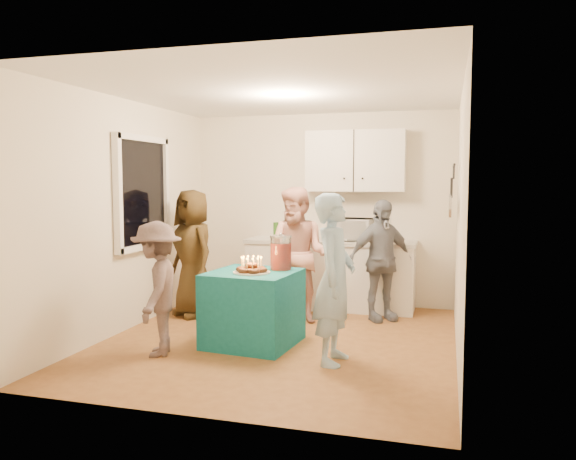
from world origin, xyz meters
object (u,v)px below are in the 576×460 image
(party_table, at_px, (253,308))
(woman_back_left, at_px, (193,253))
(counter, at_px, (330,276))
(woman_back_right, at_px, (381,260))
(man_birthday, at_px, (334,279))
(woman_back_center, at_px, (298,255))
(microwave, at_px, (352,229))
(child_near_left, at_px, (157,288))
(punch_jar, at_px, (281,253))

(party_table, bearing_deg, woman_back_left, 139.72)
(counter, xyz_separation_m, party_table, (-0.43, -1.88, -0.05))
(woman_back_left, distance_m, woman_back_right, 2.32)
(man_birthday, bearing_deg, woman_back_center, 29.01)
(party_table, xyz_separation_m, woman_back_left, (-1.13, 0.96, 0.41))
(microwave, height_order, woman_back_right, woman_back_right)
(woman_back_center, bearing_deg, party_table, -90.69)
(microwave, bearing_deg, woman_back_center, -118.90)
(counter, xyz_separation_m, woman_back_center, (-0.22, -0.83, 0.38))
(party_table, bearing_deg, man_birthday, -20.71)
(microwave, relative_size, child_near_left, 0.40)
(child_near_left, bearing_deg, counter, 135.85)
(microwave, xyz_separation_m, party_table, (-0.72, -1.88, -0.68))
(microwave, relative_size, woman_back_left, 0.33)
(punch_jar, bearing_deg, woman_back_right, 52.01)
(party_table, bearing_deg, punch_jar, 41.81)
(microwave, bearing_deg, woman_back_left, -150.80)
(punch_jar, bearing_deg, microwave, 73.96)
(child_near_left, bearing_deg, party_table, 108.76)
(microwave, xyz_separation_m, woman_back_left, (-1.85, -0.92, -0.26))
(woman_back_left, relative_size, woman_back_right, 1.08)
(punch_jar, bearing_deg, woman_back_left, 151.34)
(counter, bearing_deg, woman_back_center, -105.00)
(man_birthday, relative_size, woman_back_center, 0.98)
(counter, distance_m, child_near_left, 2.75)
(counter, relative_size, woman_back_left, 1.39)
(microwave, relative_size, woman_back_center, 0.33)
(woman_back_right, height_order, child_near_left, woman_back_right)
(microwave, xyz_separation_m, punch_jar, (-0.48, -1.67, -0.13))
(microwave, height_order, child_near_left, child_near_left)
(microwave, bearing_deg, man_birthday, -81.98)
(woman_back_right, bearing_deg, woman_back_left, 153.56)
(punch_jar, height_order, woman_back_right, woman_back_right)
(punch_jar, relative_size, woman_back_left, 0.21)
(counter, height_order, child_near_left, child_near_left)
(microwave, relative_size, party_table, 0.62)
(man_birthday, bearing_deg, woman_back_left, 59.26)
(microwave, relative_size, woman_back_right, 0.36)
(woman_back_center, xyz_separation_m, woman_back_right, (0.94, 0.33, -0.07))
(punch_jar, relative_size, child_near_left, 0.26)
(woman_back_left, distance_m, woman_back_center, 1.34)
(woman_back_left, bearing_deg, party_table, -5.33)
(child_near_left, bearing_deg, woman_back_right, 117.43)
(man_birthday, relative_size, woman_back_right, 1.08)
(microwave, height_order, punch_jar, microwave)
(woman_back_left, distance_m, child_near_left, 1.59)
(party_table, xyz_separation_m, woman_back_right, (1.15, 1.38, 0.35))
(party_table, xyz_separation_m, child_near_left, (-0.78, -0.58, 0.27))
(party_table, bearing_deg, woman_back_center, 79.06)
(woman_back_right, bearing_deg, microwave, 93.91)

